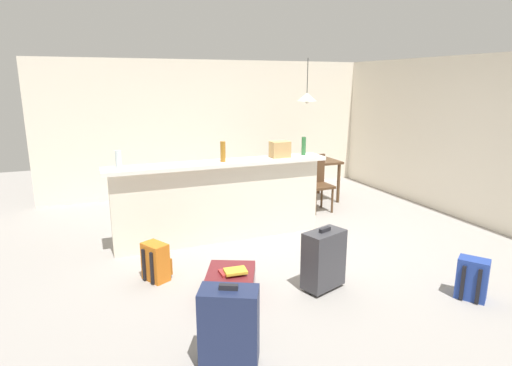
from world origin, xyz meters
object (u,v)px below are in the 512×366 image
object	(u,v)px
book_stack	(233,271)
suitcase_upright_charcoal	(324,259)
bottle_amber	(223,152)
bottle_clear	(118,159)
backpack_orange	(156,262)
bottle_green	(304,146)
dining_chair_near_partition	(317,180)
pendant_lamp	(307,97)
suitcase_upright_navy	(229,326)
backpack_blue	(472,279)
dining_table	(305,165)
suitcase_flat_maroon	(230,284)
grocery_bag	(280,149)

from	to	relation	value
book_stack	suitcase_upright_charcoal	bearing A→B (deg)	-14.66
book_stack	bottle_amber	bearing A→B (deg)	75.76
bottle_clear	backpack_orange	bearing A→B (deg)	-74.85
bottle_clear	bottle_green	size ratio (longest dim) A/B	0.82
dining_chair_near_partition	pendant_lamp	xyz separation A→B (m)	(0.14, 0.68, 1.33)
backpack_orange	book_stack	size ratio (longest dim) A/B	1.61
bottle_clear	suitcase_upright_navy	world-z (taller)	bottle_clear
bottle_green	book_stack	world-z (taller)	bottle_green
bottle_amber	bottle_green	size ratio (longest dim) A/B	1.03
suitcase_upright_navy	bottle_clear	bearing A→B (deg)	101.79
backpack_blue	bottle_clear	bearing A→B (deg)	141.07
bottle_green	suitcase_upright_navy	world-z (taller)	bottle_green
suitcase_upright_charcoal	dining_table	bearing A→B (deg)	65.08
bottle_green	book_stack	distance (m)	2.41
pendant_lamp	suitcase_upright_charcoal	distance (m)	3.78
suitcase_flat_maroon	suitcase_upright_charcoal	xyz separation A→B (m)	(0.93, -0.25, 0.22)
bottle_green	suitcase_upright_charcoal	bearing A→B (deg)	-111.11
pendant_lamp	backpack_blue	distance (m)	4.21
backpack_blue	backpack_orange	distance (m)	3.26
grocery_bag	bottle_green	bearing A→B (deg)	6.53
dining_chair_near_partition	backpack_orange	world-z (taller)	dining_chair_near_partition
pendant_lamp	suitcase_upright_navy	distance (m)	5.05
dining_table	backpack_blue	bearing A→B (deg)	-92.27
grocery_bag	suitcase_upright_charcoal	world-z (taller)	grocery_bag
grocery_bag	book_stack	bearing A→B (deg)	-128.92
suitcase_upright_navy	backpack_orange	world-z (taller)	suitcase_upright_navy
grocery_bag	suitcase_flat_maroon	world-z (taller)	grocery_bag
dining_table	book_stack	distance (m)	3.68
suitcase_upright_charcoal	book_stack	size ratio (longest dim) A/B	2.56
backpack_orange	book_stack	distance (m)	0.91
bottle_amber	pendant_lamp	size ratio (longest dim) A/B	0.35
backpack_blue	book_stack	world-z (taller)	backpack_blue
bottle_amber	bottle_green	world-z (taller)	bottle_amber
bottle_green	suitcase_upright_charcoal	world-z (taller)	bottle_green
suitcase_upright_navy	backpack_orange	distance (m)	1.69
backpack_orange	pendant_lamp	bearing A→B (deg)	36.99
bottle_clear	bottle_amber	bearing A→B (deg)	-3.99
pendant_lamp	bottle_amber	bearing A→B (deg)	-144.01
bottle_clear	dining_chair_near_partition	distance (m)	3.30
grocery_bag	suitcase_upright_navy	size ratio (longest dim) A/B	0.39
bottle_clear	suitcase_upright_charcoal	xyz separation A→B (m)	(1.83, -1.78, -0.87)
suitcase_flat_maroon	suitcase_upright_navy	xyz separation A→B (m)	(-0.36, -1.05, 0.22)
pendant_lamp	backpack_orange	bearing A→B (deg)	-143.01
dining_chair_near_partition	book_stack	xyz separation A→B (m)	(-2.23, -2.23, -0.27)
pendant_lamp	bottle_clear	bearing A→B (deg)	-157.52
dining_chair_near_partition	backpack_orange	bearing A→B (deg)	-150.92
bottle_amber	pendant_lamp	bearing A→B (deg)	35.99
bottle_clear	dining_table	distance (m)	3.54
bottle_green	backpack_blue	size ratio (longest dim) A/B	0.61
bottle_green	dining_table	xyz separation A→B (m)	(0.74, 1.30, -0.57)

